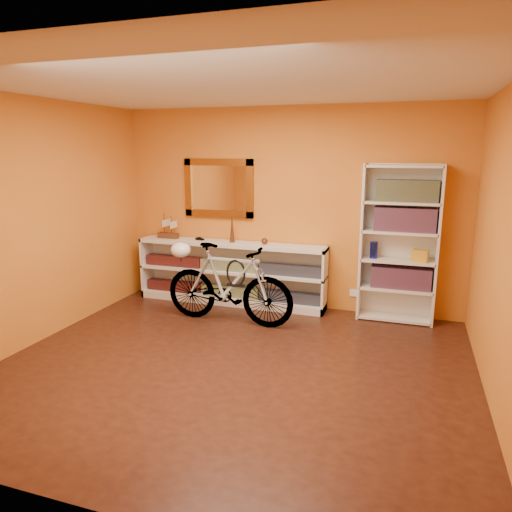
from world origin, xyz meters
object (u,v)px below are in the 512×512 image
(bookcase, at_px, (399,244))
(bicycle, at_px, (228,284))
(console_unit, at_px, (231,273))
(helmet, at_px, (181,250))

(bookcase, distance_m, bicycle, 2.09)
(console_unit, height_order, bookcase, bookcase)
(helmet, bearing_deg, console_unit, 61.23)
(console_unit, bearing_deg, bicycle, -70.60)
(helmet, bearing_deg, bookcase, 15.83)
(console_unit, relative_size, bookcase, 1.37)
(bookcase, distance_m, helmet, 2.64)
(bookcase, xyz_separation_m, helmet, (-2.54, -0.72, -0.09))
(bookcase, height_order, bicycle, bookcase)
(console_unit, bearing_deg, helmet, -118.77)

